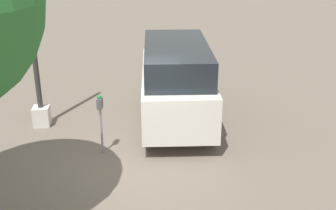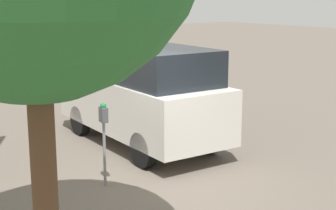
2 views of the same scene
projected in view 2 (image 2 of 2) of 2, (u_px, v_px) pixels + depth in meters
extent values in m
plane|color=#60564C|center=(158.00, 188.00, 9.04)|extent=(80.00, 80.00, 0.00)
cylinder|color=gray|center=(104.00, 154.00, 9.06)|extent=(0.05, 0.05, 1.17)
cube|color=#47474C|center=(103.00, 115.00, 8.91)|extent=(0.22, 0.14, 0.26)
sphere|color=#14662D|center=(103.00, 106.00, 8.88)|extent=(0.11, 0.11, 0.11)
cube|color=beige|center=(140.00, 104.00, 11.59)|extent=(4.83, 2.09, 1.15)
cube|color=black|center=(142.00, 62.00, 11.29)|extent=(3.88, 1.89, 0.75)
cube|color=orange|center=(74.00, 107.00, 13.23)|extent=(0.09, 0.12, 0.20)
cylinder|color=black|center=(80.00, 120.00, 12.45)|extent=(0.73, 0.26, 0.72)
cylinder|color=black|center=(138.00, 112.00, 13.34)|extent=(0.73, 0.26, 0.72)
cylinder|color=black|center=(144.00, 150.00, 10.07)|extent=(0.73, 0.26, 0.72)
cylinder|color=black|center=(209.00, 137.00, 10.96)|extent=(0.73, 0.26, 0.72)
cylinder|color=#513823|center=(44.00, 181.00, 5.47)|extent=(0.28, 0.28, 2.79)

